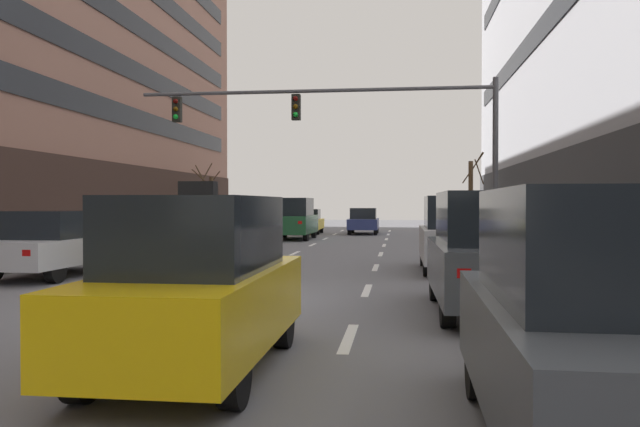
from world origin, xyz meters
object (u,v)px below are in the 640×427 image
car_driving_0 (55,244)px  car_parked_0 (600,323)px  taxi_driving_1 (198,284)px  taxi_driving_3 (308,222)px  car_parked_1 (487,253)px  pedestrian_0 (581,235)px  car_parked_2 (454,234)px  traffic_signal_0 (357,125)px  taxi_driving_2 (181,245)px  street_tree_2 (471,195)px  car_driving_4 (295,219)px  taxi_driving_5 (255,216)px  car_driving_6 (364,221)px  street_tree_1 (210,199)px

car_driving_0 → car_parked_0: 15.06m
taxi_driving_1 → taxi_driving_3: taxi_driving_1 is taller
car_parked_1 → pedestrian_0: size_ratio=2.82×
car_parked_2 → traffic_signal_0: (-2.91, 2.20, 3.42)m
taxi_driving_2 → car_parked_1: car_parked_1 is taller
street_tree_2 → car_parked_0: bearing=-94.5°
car_driving_4 → street_tree_2: (9.76, 4.94, 1.32)m
street_tree_2 → pedestrian_0: street_tree_2 is taller
car_parked_1 → taxi_driving_5: bearing=111.0°
car_driving_6 → car_parked_0: (3.81, -34.47, 0.23)m
car_driving_0 → taxi_driving_1: 11.01m
taxi_driving_3 → street_tree_2: street_tree_2 is taller
taxi_driving_5 → traffic_signal_0: bearing=-67.5°
car_parked_0 → street_tree_1: street_tree_1 is taller
taxi_driving_1 → car_parked_2: size_ratio=0.95×
taxi_driving_1 → taxi_driving_3: (-3.48, 32.26, -0.24)m
car_driving_6 → pedestrian_0: bearing=-71.2°
car_driving_0 → traffic_signal_0: (7.74, 4.76, 3.63)m
taxi_driving_1 → street_tree_1: (-9.96, 32.76, 1.17)m
taxi_driving_1 → car_driving_6: taxi_driving_1 is taller
taxi_driving_3 → street_tree_1: street_tree_1 is taller
car_driving_6 → traffic_signal_0: size_ratio=0.37×
car_driving_6 → pedestrian_0: pedestrian_0 is taller
car_driving_4 → car_parked_0: bearing=-75.8°
car_driving_4 → taxi_driving_1: bearing=-82.9°
car_parked_0 → pedestrian_0: bearing=75.4°
taxi_driving_3 → traffic_signal_0: traffic_signal_0 is taller
taxi_driving_2 → car_driving_6: 23.51m
taxi_driving_2 → taxi_driving_3: (0.04, 23.01, -0.04)m
car_driving_6 → car_parked_1: size_ratio=0.98×
car_parked_2 → pedestrian_0: size_ratio=2.80×
car_driving_6 → car_parked_2: (3.81, -21.27, 0.27)m
car_driving_0 → taxi_driving_2: bearing=10.2°
taxi_driving_1 → car_driving_4: 26.39m
taxi_driving_2 → car_parked_0: (7.37, -11.23, 0.22)m
pedestrian_0 → taxi_driving_5: bearing=124.0°
car_parked_1 → taxi_driving_3: bearing=104.7°
car_driving_6 → pedestrian_0: (7.25, -21.32, 0.25)m
car_driving_4 → pedestrian_0: (10.56, -15.03, -0.05)m
car_driving_4 → street_tree_2: bearing=26.8°
car_parked_0 → car_parked_2: (0.00, 13.20, 0.04)m
car_driving_6 → street_tree_2: bearing=-11.9°
taxi_driving_1 → taxi_driving_3: bearing=96.2°
car_driving_0 → taxi_driving_1: size_ratio=1.12×
taxi_driving_1 → car_parked_0: 4.33m
car_driving_4 → car_driving_0: bearing=-101.4°
car_driving_0 → car_driving_6: size_ratio=1.08×
car_parked_0 → street_tree_2: size_ratio=0.89×
taxi_driving_2 → taxi_driving_3: 23.01m
taxi_driving_5 → car_driving_4: bearing=-59.1°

